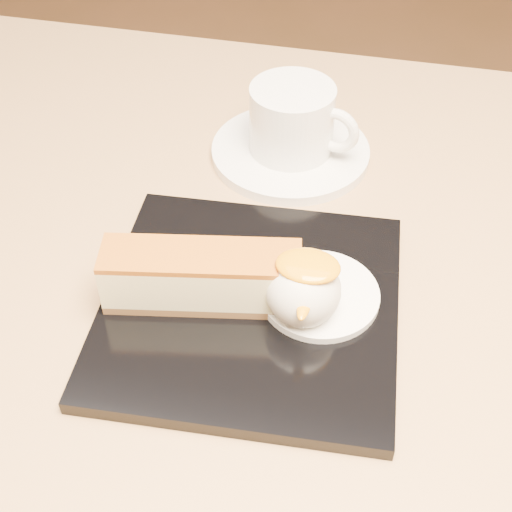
% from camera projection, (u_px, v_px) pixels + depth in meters
% --- Properties ---
extents(table, '(0.80, 0.80, 0.72)m').
position_uv_depth(table, '(225.00, 411.00, 0.66)').
color(table, black).
rests_on(table, ground).
extents(dessert_plate, '(0.23, 0.23, 0.01)m').
position_uv_depth(dessert_plate, '(250.00, 306.00, 0.54)').
color(dessert_plate, black).
rests_on(dessert_plate, table).
extents(cheesecake, '(0.15, 0.06, 0.05)m').
position_uv_depth(cheesecake, '(202.00, 277.00, 0.52)').
color(cheesecake, brown).
rests_on(cheesecake, dessert_plate).
extents(cream_smear, '(0.09, 0.09, 0.01)m').
position_uv_depth(cream_smear, '(319.00, 295.00, 0.53)').
color(cream_smear, white).
rests_on(cream_smear, dessert_plate).
extents(ice_cream_scoop, '(0.05, 0.05, 0.05)m').
position_uv_depth(ice_cream_scoop, '(303.00, 290.00, 0.51)').
color(ice_cream_scoop, white).
rests_on(ice_cream_scoop, cream_smear).
extents(mango_sauce, '(0.05, 0.03, 0.01)m').
position_uv_depth(mango_sauce, '(308.00, 266.00, 0.49)').
color(mango_sauce, orange).
rests_on(mango_sauce, ice_cream_scoop).
extents(mint_sprig, '(0.03, 0.02, 0.00)m').
position_uv_depth(mint_sprig, '(287.00, 262.00, 0.55)').
color(mint_sprig, '#2D8B3B').
rests_on(mint_sprig, cream_smear).
extents(saucer, '(0.15, 0.15, 0.01)m').
position_uv_depth(saucer, '(290.00, 152.00, 0.68)').
color(saucer, white).
rests_on(saucer, table).
extents(coffee_cup, '(0.10, 0.08, 0.06)m').
position_uv_depth(coffee_cup, '(294.00, 118.00, 0.65)').
color(coffee_cup, white).
rests_on(coffee_cup, saucer).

